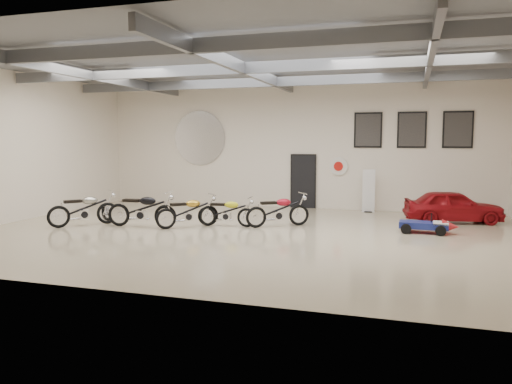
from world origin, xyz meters
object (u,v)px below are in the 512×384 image
(go_kart, at_px, (429,223))
(motorcycle_yellow, at_px, (226,211))
(motorcycle_red, at_px, (278,210))
(banner_stand, at_px, (369,190))
(motorcycle_gold, at_px, (188,211))
(motorcycle_black, at_px, (142,209))
(vintage_car, at_px, (453,206))
(motorcycle_silver, at_px, (83,208))

(go_kart, bearing_deg, motorcycle_yellow, -171.62)
(motorcycle_yellow, height_order, motorcycle_red, motorcycle_red)
(banner_stand, xyz_separation_m, motorcycle_yellow, (-4.02, -4.54, -0.37))
(motorcycle_yellow, bearing_deg, motorcycle_gold, -158.46)
(motorcycle_gold, bearing_deg, banner_stand, 1.50)
(motorcycle_black, bearing_deg, go_kart, 5.21)
(banner_stand, height_order, go_kart, banner_stand)
(banner_stand, xyz_separation_m, motorcycle_black, (-6.50, -5.45, -0.27))
(banner_stand, xyz_separation_m, motorcycle_gold, (-5.11, -5.08, -0.33))
(go_kart, bearing_deg, vintage_car, 72.67)
(banner_stand, relative_size, vintage_car, 0.54)
(motorcycle_silver, distance_m, go_kart, 10.63)
(motorcycle_red, bearing_deg, motorcycle_gold, 165.04)
(go_kart, xyz_separation_m, vintage_car, (0.83, 2.35, 0.23))
(banner_stand, distance_m, motorcycle_silver, 10.21)
(motorcycle_black, height_order, motorcycle_gold, motorcycle_black)
(motorcycle_silver, xyz_separation_m, go_kart, (10.45, 1.95, -0.25))
(motorcycle_yellow, distance_m, vintage_car, 7.54)
(motorcycle_gold, xyz_separation_m, vintage_car, (7.99, 3.57, 0.02))
(go_kart, distance_m, vintage_car, 2.50)
(motorcycle_black, distance_m, motorcycle_yellow, 2.65)
(motorcycle_black, relative_size, motorcycle_yellow, 1.20)
(motorcycle_black, bearing_deg, motorcycle_silver, -174.63)
(motorcycle_black, relative_size, motorcycle_red, 1.09)
(motorcycle_red, xyz_separation_m, go_kart, (4.52, 0.24, -0.23))
(motorcycle_yellow, height_order, vintage_car, vintage_car)
(motorcycle_silver, bearing_deg, go_kart, -38.40)
(motorcycle_gold, bearing_deg, go_kart, -33.73)
(vintage_car, bearing_deg, motorcycle_silver, 100.26)
(motorcycle_black, distance_m, vintage_car, 10.18)
(motorcycle_yellow, distance_m, go_kart, 6.12)
(motorcycle_gold, distance_m, vintage_car, 8.75)
(motorcycle_gold, xyz_separation_m, motorcycle_red, (2.65, 0.98, 0.02))
(motorcycle_yellow, bearing_deg, motorcycle_silver, -168.76)
(motorcycle_gold, relative_size, vintage_car, 0.63)
(go_kart, bearing_deg, motorcycle_black, -167.43)
(motorcycle_red, relative_size, go_kart, 1.22)
(motorcycle_silver, xyz_separation_m, motorcycle_red, (5.93, 1.71, -0.03))
(banner_stand, height_order, motorcycle_gold, banner_stand)
(banner_stand, height_order, motorcycle_black, banner_stand)
(motorcycle_silver, bearing_deg, banner_stand, -14.25)
(vintage_car, bearing_deg, motorcycle_red, 105.24)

